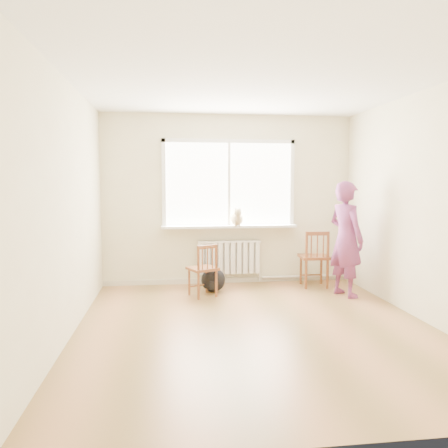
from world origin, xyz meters
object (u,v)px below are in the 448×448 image
object	(u,v)px
cat	(237,218)
backpack	(213,280)
person	(346,239)
chair_left	(204,270)
chair_right	(315,259)

from	to	relation	value
cat	backpack	distance (m)	1.05
person	cat	bearing A→B (deg)	38.80
chair_left	chair_right	world-z (taller)	chair_right
person	chair_left	bearing A→B (deg)	63.68
backpack	cat	bearing A→B (deg)	42.54
chair_left	person	xyz separation A→B (m)	(2.02, -0.19, 0.44)
chair_right	chair_left	bearing A→B (deg)	15.24
person	chair_right	bearing A→B (deg)	4.33
chair_left	person	world-z (taller)	person
person	backpack	xyz separation A→B (m)	(-1.86, 0.46, -0.64)
person	backpack	world-z (taller)	person
chair_left	chair_right	xyz separation A→B (m)	(1.76, 0.36, 0.06)
chair_left	person	bearing A→B (deg)	150.59
chair_right	backpack	world-z (taller)	chair_right
person	cat	size ratio (longest dim) A/B	3.70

